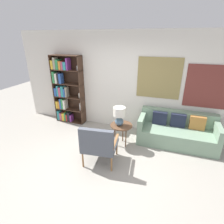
# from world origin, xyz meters

# --- Properties ---
(ground_plane) EXTENTS (14.00, 14.00, 0.00)m
(ground_plane) POSITION_xyz_m (0.00, 0.00, 0.00)
(ground_plane) COLOR #9E998E
(wall_back) EXTENTS (6.40, 0.08, 2.70)m
(wall_back) POSITION_xyz_m (0.06, 2.03, 1.36)
(wall_back) COLOR silver
(wall_back) RESTS_ON ground_plane
(bookshelf) EXTENTS (0.93, 0.30, 2.05)m
(bookshelf) POSITION_xyz_m (-1.78, 1.84, 1.01)
(bookshelf) COLOR #422B1E
(bookshelf) RESTS_ON ground_plane
(armchair) EXTENTS (0.76, 0.71, 0.91)m
(armchair) POSITION_xyz_m (0.00, 0.18, 0.52)
(armchair) COLOR olive
(armchair) RESTS_ON ground_plane
(couch) EXTENTS (1.87, 0.82, 0.78)m
(couch) POSITION_xyz_m (1.55, 1.60, 0.30)
(couch) COLOR gray
(couch) RESTS_ON ground_plane
(side_table) EXTENTS (0.54, 0.54, 0.55)m
(side_table) POSITION_xyz_m (0.24, 1.05, 0.50)
(side_table) COLOR brown
(side_table) RESTS_ON ground_plane
(table_lamp) EXTENTS (0.29, 0.29, 0.47)m
(table_lamp) POSITION_xyz_m (0.20, 1.01, 0.83)
(table_lamp) COLOR slate
(table_lamp) RESTS_ON side_table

